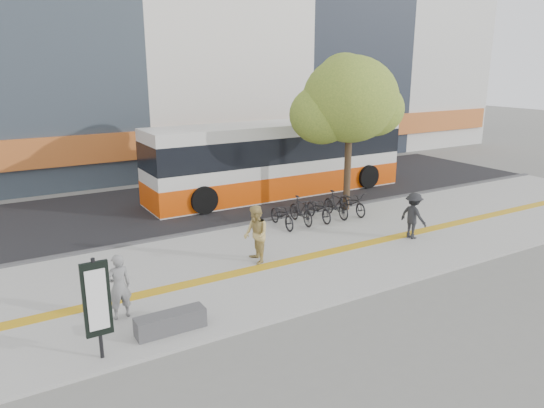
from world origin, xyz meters
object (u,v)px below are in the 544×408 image
bench (171,322)px  bus (278,161)px  signboard (97,301)px  street_tree (348,101)px  seated_woman (119,287)px  pedestrian_tan (256,234)px  pedestrian_dark (413,216)px

bench → bus: bus is taller
signboard → bus: size_ratio=0.18×
bench → street_tree: (9.78, 6.02, 4.21)m
seated_woman → pedestrian_tan: pedestrian_tan is taller
signboard → bus: 14.44m
signboard → seated_woman: (0.80, 1.53, -0.48)m
street_tree → pedestrian_dark: bearing=-94.3°
bus → pedestrian_dark: size_ratio=7.66×
signboard → pedestrian_tan: signboard is taller
signboard → pedestrian_dark: bearing=11.0°
seated_woman → pedestrian_dark: pedestrian_dark is taller
pedestrian_dark → pedestrian_tan: bearing=77.5°
bench → pedestrian_dark: size_ratio=0.99×
bus → pedestrian_tan: bearing=-126.0°
street_tree → pedestrian_tan: bearing=-151.1°
signboard → street_tree: 13.40m
signboard → pedestrian_dark: (11.07, 2.16, -0.48)m
seated_woman → signboard: bearing=57.7°
pedestrian_tan → pedestrian_dark: pedestrian_tan is taller
street_tree → bench: bearing=-148.4°
bench → seated_woman: 1.58m
seated_woman → pedestrian_dark: (10.27, 0.62, 0.00)m
bench → signboard: (-1.60, -0.31, 1.06)m
bus → pedestrian_tan: bus is taller
signboard → pedestrian_dark: 11.29m
seated_woman → bench: bearing=118.3°
street_tree → seated_woman: (-10.58, -4.79, -3.63)m
bench → pedestrian_dark: (9.47, 1.85, 0.58)m
bench → seated_woman: seated_woman is taller
signboard → street_tree: (11.38, 6.33, 3.15)m
pedestrian_tan → seated_woman: bearing=-63.5°
street_tree → pedestrian_tan: (-6.08, -3.35, -3.55)m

